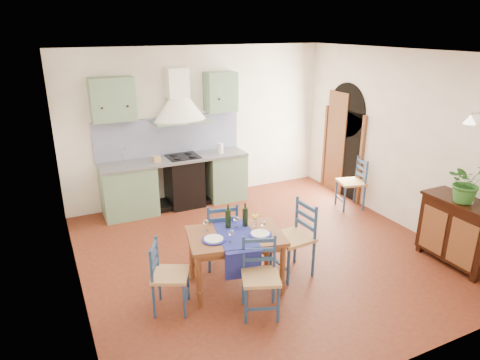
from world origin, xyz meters
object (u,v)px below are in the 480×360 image
potted_plant (467,182)px  sideboard (459,230)px  dining_table (236,240)px  chair_near (260,276)px

potted_plant → sideboard: bearing=15.1°
dining_table → potted_plant: potted_plant is taller
dining_table → chair_near: bearing=-86.8°
sideboard → chair_near: bearing=175.6°
dining_table → potted_plant: (2.93, -0.82, 0.56)m
sideboard → potted_plant: 0.70m
chair_near → dining_table: bearing=93.2°
dining_table → sideboard: 3.09m
sideboard → dining_table: bearing=164.9°
chair_near → sideboard: (2.95, -0.22, 0.05)m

